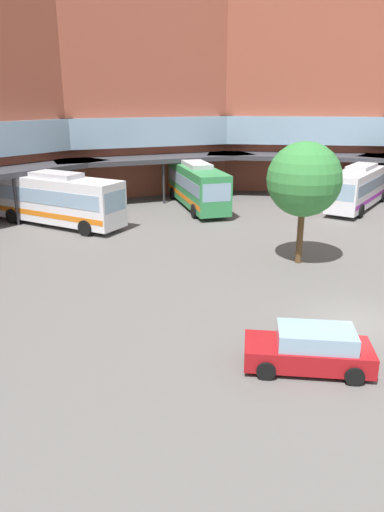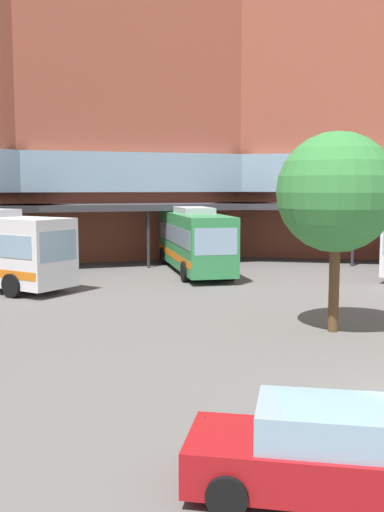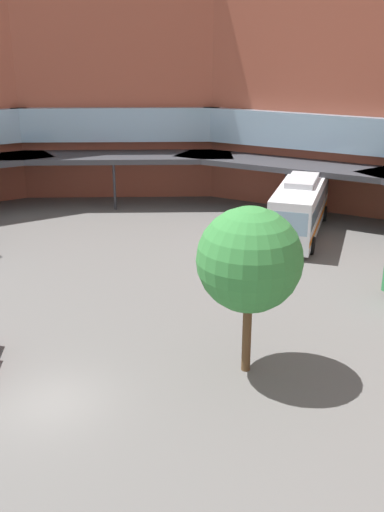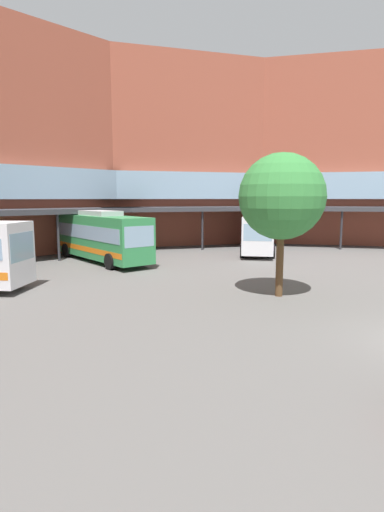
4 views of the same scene
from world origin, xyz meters
name	(u,v)px [view 1 (image 1 of 4)]	position (x,y,z in m)	size (l,w,h in m)	color
ground_plane	(354,322)	(0.00, 0.00, 0.00)	(114.36, 114.36, 0.00)	#605E5B
station_building	(113,100)	(0.00, 21.16, 8.87)	(72.56, 37.60, 18.64)	#9E4C38
bus_0	(58,199)	(-3.95, 22.83, 1.98)	(6.73, 10.59, 3.91)	white
bus_1	(360,186)	(18.86, 13.45, 1.85)	(10.79, 5.93, 3.66)	white
bus_3	(197,185)	(7.88, 21.78, 1.93)	(6.31, 11.21, 3.82)	#338C4C
parked_car	(310,349)	(-4.38, -1.31, 0.74)	(4.45, 4.31, 1.53)	#A51419
plaza_tree	(304,180)	(3.92, 6.67, 4.79)	(4.10, 4.10, 6.86)	brown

